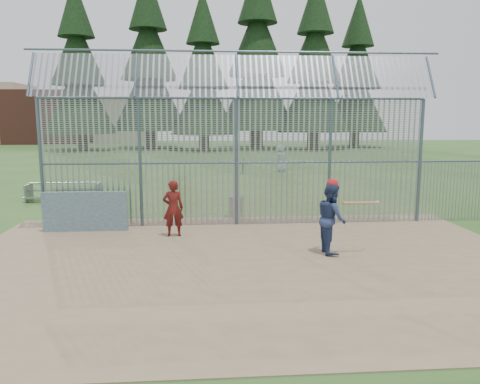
{
  "coord_description": "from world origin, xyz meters",
  "views": [
    {
      "loc": [
        -1.01,
        -11.18,
        3.39
      ],
      "look_at": [
        0.0,
        2.0,
        1.3
      ],
      "focal_mm": 35.0,
      "sensor_mm": 36.0,
      "label": 1
    }
  ],
  "objects": [
    {
      "name": "onlooker",
      "position": [
        -1.92,
        2.12,
        0.83
      ],
      "size": [
        0.63,
        0.44,
        1.62
      ],
      "primitive_type": "imported",
      "rotation": [
        0.0,
        0.0,
        3.24
      ],
      "color": "maroon",
      "rests_on": "dirt_infield"
    },
    {
      "name": "bleacher",
      "position": [
        -6.84,
        8.43,
        0.41
      ],
      "size": [
        3.0,
        0.95,
        0.72
      ],
      "color": "gray",
      "rests_on": "ground"
    },
    {
      "name": "distant_buildings",
      "position": [
        -23.18,
        56.49,
        3.6
      ],
      "size": [
        26.5,
        10.5,
        8.0
      ],
      "color": "brown",
      "rests_on": "ground"
    },
    {
      "name": "batter",
      "position": [
        2.16,
        0.09,
        0.91
      ],
      "size": [
        0.7,
        0.89,
        1.77
      ],
      "primitive_type": "imported",
      "rotation": [
        0.0,
        0.0,
        1.61
      ],
      "color": "navy",
      "rests_on": "dirt_infield"
    },
    {
      "name": "trash_can",
      "position": [
        0.05,
        4.64,
        0.38
      ],
      "size": [
        0.56,
        0.56,
        0.82
      ],
      "color": "gray",
      "rests_on": "ground"
    },
    {
      "name": "bg_kid_seated",
      "position": [
        1.43,
        17.43,
        0.5
      ],
      "size": [
        0.63,
        0.47,
        0.99
      ],
      "primitive_type": "imported",
      "rotation": [
        0.0,
        0.0,
        2.7
      ],
      "color": "slate",
      "rests_on": "ground"
    },
    {
      "name": "backstop_fence",
      "position": [
        1.81,
        3.43,
        2.36
      ],
      "size": [
        20.09,
        0.81,
        5.3
      ],
      "color": "#47566B",
      "rests_on": "ground"
    },
    {
      "name": "dirt_infield",
      "position": [
        0.0,
        -0.5,
        0.01
      ],
      "size": [
        14.0,
        10.0,
        0.02
      ],
      "primitive_type": "cube",
      "color": "#756047",
      "rests_on": "ground"
    },
    {
      "name": "batting_gear",
      "position": [
        2.29,
        0.07,
        1.69
      ],
      "size": [
        1.37,
        0.34,
        0.67
      ],
      "color": "#AE171E",
      "rests_on": "ground"
    },
    {
      "name": "conifer_row",
      "position": [
        1.93,
        41.51,
        10.83
      ],
      "size": [
        38.48,
        12.26,
        20.2
      ],
      "color": "#332319",
      "rests_on": "ground"
    },
    {
      "name": "dugout_wall",
      "position": [
        -4.6,
        2.9,
        0.62
      ],
      "size": [
        2.5,
        0.12,
        1.2
      ],
      "primitive_type": "cube",
      "color": "#38566B",
      "rests_on": "dirt_infield"
    },
    {
      "name": "ground",
      "position": [
        0.0,
        0.0,
        0.0
      ],
      "size": [
        120.0,
        120.0,
        0.0
      ],
      "primitive_type": "plane",
      "color": "#2D511E",
      "rests_on": "ground"
    },
    {
      "name": "bg_kid_standing",
      "position": [
        3.85,
        18.05,
        0.87
      ],
      "size": [
        1.01,
        0.87,
        1.74
      ],
      "primitive_type": "imported",
      "rotation": [
        0.0,
        0.0,
        3.6
      ],
      "color": "gray",
      "rests_on": "ground"
    }
  ]
}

